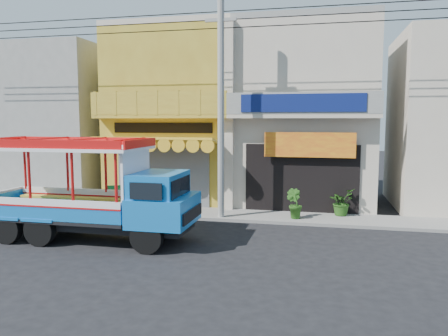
# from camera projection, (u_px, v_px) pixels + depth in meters

# --- Properties ---
(ground) EXTENTS (90.00, 90.00, 0.00)m
(ground) POSITION_uv_depth(u_px,v_px,m) (229.00, 245.00, 13.66)
(ground) COLOR black
(ground) RESTS_ON ground
(sidewalk) EXTENTS (30.00, 2.00, 0.12)m
(sidewalk) POSITION_uv_depth(u_px,v_px,m) (249.00, 216.00, 17.53)
(sidewalk) COLOR slate
(sidewalk) RESTS_ON ground
(shophouse_left) EXTENTS (6.00, 7.50, 8.24)m
(shophouse_left) POSITION_uv_depth(u_px,v_px,m) (183.00, 116.00, 21.80)
(shophouse_left) COLOR #AB8826
(shophouse_left) RESTS_ON ground
(shophouse_right) EXTENTS (6.00, 6.75, 8.24)m
(shophouse_right) POSITION_uv_depth(u_px,v_px,m) (305.00, 115.00, 20.50)
(shophouse_right) COLOR #C0B19E
(shophouse_right) RESTS_ON ground
(party_pilaster) EXTENTS (0.35, 0.30, 8.00)m
(party_pilaster) POSITION_uv_depth(u_px,v_px,m) (229.00, 117.00, 18.14)
(party_pilaster) COLOR #C0B19E
(party_pilaster) RESTS_ON ground
(filler_building_left) EXTENTS (6.00, 6.00, 7.60)m
(filler_building_left) POSITION_uv_depth(u_px,v_px,m) (59.00, 122.00, 23.38)
(filler_building_left) COLOR gray
(filler_building_left) RESTS_ON ground
(utility_pole) EXTENTS (28.00, 0.26, 9.00)m
(utility_pole) POSITION_uv_depth(u_px,v_px,m) (225.00, 90.00, 16.49)
(utility_pole) COLOR gray
(utility_pole) RESTS_ON ground
(songthaew_truck) EXTENTS (7.09, 2.43, 3.30)m
(songthaew_truck) POSITION_uv_depth(u_px,v_px,m) (103.00, 192.00, 13.91)
(songthaew_truck) COLOR black
(songthaew_truck) RESTS_ON ground
(green_sign) EXTENTS (0.66, 0.50, 1.04)m
(green_sign) POSITION_uv_depth(u_px,v_px,m) (115.00, 199.00, 18.38)
(green_sign) COLOR black
(green_sign) RESTS_ON sidewalk
(potted_plant_a) EXTENTS (1.25, 1.28, 1.07)m
(potted_plant_a) POSITION_uv_depth(u_px,v_px,m) (341.00, 202.00, 17.29)
(potted_plant_a) COLOR #245117
(potted_plant_a) RESTS_ON sidewalk
(potted_plant_b) EXTENTS (0.80, 0.76, 1.14)m
(potted_plant_b) POSITION_uv_depth(u_px,v_px,m) (294.00, 204.00, 16.75)
(potted_plant_b) COLOR #245117
(potted_plant_b) RESTS_ON sidewalk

